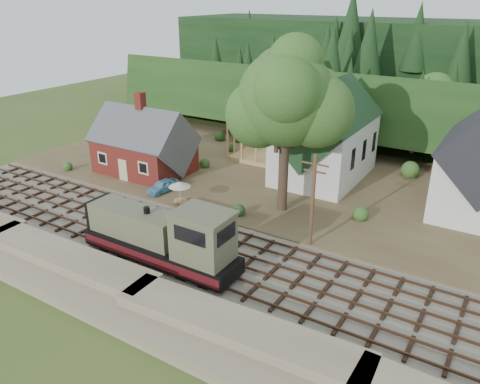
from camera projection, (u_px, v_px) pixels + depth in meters
The scene contains 16 objects.
ground at pixel (203, 252), 37.50m from camera, with size 140.00×140.00×0.00m, color #384C1E.
embankment at pixel (127, 307), 30.85m from camera, with size 64.00×5.00×1.60m, color #7F7259.
railroad_bed at pixel (203, 251), 37.46m from camera, with size 64.00×11.00×0.16m, color #726B5B.
village_flat at pixel (299, 180), 51.52m from camera, with size 64.00×26.00×0.30m, color brown.
hillside at pixel (367, 131), 70.35m from camera, with size 70.00×28.00×8.00m, color #1E3F19.
ridge at pixel (395, 110), 82.87m from camera, with size 80.00×20.00×12.00m, color black.
depot at pixel (144, 147), 52.58m from camera, with size 10.80×7.41×9.00m.
church at pixel (325, 135), 49.89m from camera, with size 8.40×15.17×13.00m.
timber_frame at pixel (269, 136), 56.33m from camera, with size 8.20×6.20×6.99m.
lattice_tower at pixel (293, 72), 58.37m from camera, with size 3.20×3.20×12.12m.
big_tree at pixel (288, 105), 40.33m from camera, with size 10.90×8.40×14.70m.
telegraph_pole_near at pixel (313, 200), 36.51m from camera, with size 2.20×0.28×8.00m.
locomotive at pixel (165, 238), 34.87m from camera, with size 12.93×3.23×5.15m.
car_blue at pixel (163, 186), 47.89m from camera, with size 1.48×3.68×1.25m, color #62AED2.
car_green at pixel (142, 159), 55.83m from camera, with size 1.15×3.29×1.08m, color #89B880.
patio_set at pixel (180, 185), 44.40m from camera, with size 2.11×2.11×2.35m.
Camera 1 is at (19.70, -26.16, 19.12)m, focal length 35.00 mm.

